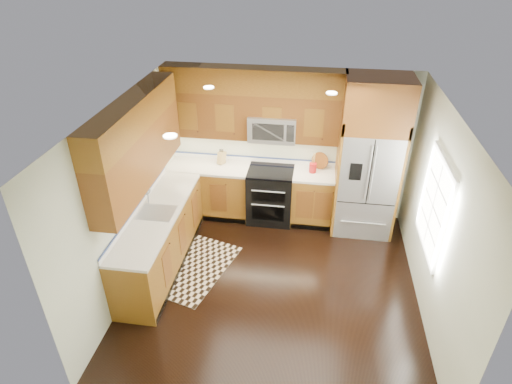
# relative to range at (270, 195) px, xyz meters

# --- Properties ---
(ground) EXTENTS (4.00, 4.00, 0.00)m
(ground) POSITION_rel_range_xyz_m (0.25, -1.67, -0.47)
(ground) COLOR black
(ground) RESTS_ON ground
(wall_back) EXTENTS (4.00, 0.02, 2.60)m
(wall_back) POSITION_rel_range_xyz_m (0.25, 0.33, 0.83)
(wall_back) COLOR silver
(wall_back) RESTS_ON ground
(wall_left) EXTENTS (0.02, 4.00, 2.60)m
(wall_left) POSITION_rel_range_xyz_m (-1.75, -1.67, 0.83)
(wall_left) COLOR silver
(wall_left) RESTS_ON ground
(wall_right) EXTENTS (0.02, 4.00, 2.60)m
(wall_right) POSITION_rel_range_xyz_m (2.25, -1.67, 0.83)
(wall_right) COLOR silver
(wall_right) RESTS_ON ground
(window) EXTENTS (0.04, 1.10, 1.30)m
(window) POSITION_rel_range_xyz_m (2.23, -1.47, 0.93)
(window) COLOR white
(window) RESTS_ON ground
(base_cabinets) EXTENTS (2.85, 3.00, 0.90)m
(base_cabinets) POSITION_rel_range_xyz_m (-0.98, -0.77, -0.02)
(base_cabinets) COLOR #8D591B
(base_cabinets) RESTS_ON ground
(countertop) EXTENTS (2.86, 3.01, 0.04)m
(countertop) POSITION_rel_range_xyz_m (-0.84, -0.65, 0.45)
(countertop) COLOR white
(countertop) RESTS_ON base_cabinets
(upper_cabinets) EXTENTS (2.85, 3.00, 1.15)m
(upper_cabinets) POSITION_rel_range_xyz_m (-0.90, -0.58, 1.56)
(upper_cabinets) COLOR brown
(upper_cabinets) RESTS_ON ground
(range) EXTENTS (0.76, 0.67, 0.95)m
(range) POSITION_rel_range_xyz_m (0.00, 0.00, 0.00)
(range) COLOR black
(range) RESTS_ON ground
(microwave) EXTENTS (0.76, 0.40, 0.42)m
(microwave) POSITION_rel_range_xyz_m (-0.00, 0.13, 1.19)
(microwave) COLOR #B2B2B7
(microwave) RESTS_ON ground
(refrigerator) EXTENTS (0.98, 0.75, 2.60)m
(refrigerator) POSITION_rel_range_xyz_m (1.55, -0.04, 0.83)
(refrigerator) COLOR #B2B2B7
(refrigerator) RESTS_ON ground
(sink_faucet) EXTENTS (0.54, 0.44, 0.37)m
(sink_faucet) POSITION_rel_range_xyz_m (-1.48, -1.44, 0.52)
(sink_faucet) COLOR #B2B2B7
(sink_faucet) RESTS_ON countertop
(rug) EXTENTS (1.23, 1.62, 0.01)m
(rug) POSITION_rel_range_xyz_m (-0.95, -1.50, -0.46)
(rug) COLOR black
(rug) RESTS_ON ground
(knife_block) EXTENTS (0.14, 0.16, 0.27)m
(knife_block) POSITION_rel_range_xyz_m (-0.87, 0.16, 0.58)
(knife_block) COLOR #A3884F
(knife_block) RESTS_ON countertop
(utensil_crock) EXTENTS (0.14, 0.14, 0.34)m
(utensil_crock) POSITION_rel_range_xyz_m (0.69, 0.07, 0.59)
(utensil_crock) COLOR #A71415
(utensil_crock) RESTS_ON countertop
(cutting_board) EXTENTS (0.38, 0.38, 0.02)m
(cutting_board) POSITION_rel_range_xyz_m (0.80, 0.22, 0.48)
(cutting_board) COLOR brown
(cutting_board) RESTS_ON countertop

